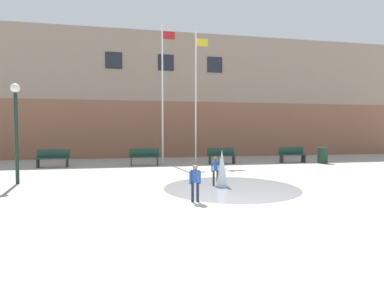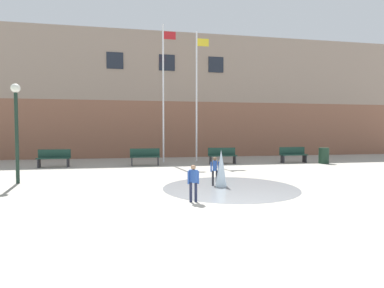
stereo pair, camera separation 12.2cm
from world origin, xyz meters
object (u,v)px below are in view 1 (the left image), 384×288
at_px(park_bench_center, 222,155).
at_px(park_bench_left_of_flagpoles, 53,158).
at_px(flagpole_left, 163,90).
at_px(flagpole_right, 196,93).
at_px(child_running, 216,169).
at_px(trash_can, 323,156).
at_px(child_with_pink_shirt, 195,180).
at_px(park_bench_far_right, 292,154).
at_px(park_bench_under_left_flagpole, 144,157).
at_px(lamp_post_left_lane, 16,118).

bearing_deg(park_bench_center, park_bench_left_of_flagpoles, 179.46).
bearing_deg(flagpole_left, park_bench_left_of_flagpoles, -165.81).
distance_m(flagpole_left, flagpole_right, 2.02).
xyz_separation_m(child_running, trash_can, (7.90, 5.57, -0.13)).
bearing_deg(child_with_pink_shirt, flagpole_left, -45.59).
height_order(park_bench_left_of_flagpoles, park_bench_far_right, same).
xyz_separation_m(park_bench_under_left_flagpole, flagpole_left, (1.16, 1.51, 3.83)).
xyz_separation_m(park_bench_under_left_flagpole, park_bench_far_right, (8.60, -0.20, 0.00)).
relative_size(park_bench_under_left_flagpole, flagpole_right, 0.20).
bearing_deg(park_bench_center, park_bench_far_right, -2.12).
xyz_separation_m(park_bench_under_left_flagpole, lamp_post_left_lane, (-4.61, -4.80, 1.86)).
bearing_deg(flagpole_right, child_running, -97.00).
bearing_deg(child_with_pink_shirt, park_bench_far_right, -86.63).
distance_m(flagpole_left, lamp_post_left_lane, 8.78).
distance_m(child_running, trash_can, 9.66).
height_order(park_bench_left_of_flagpoles, lamp_post_left_lane, lamp_post_left_lane).
relative_size(park_bench_left_of_flagpoles, lamp_post_left_lane, 0.45).
xyz_separation_m(flagpole_left, trash_can, (8.93, -2.45, -3.86)).
distance_m(park_bench_far_right, flagpole_left, 8.54).
height_order(park_bench_far_right, flagpole_right, flagpole_right).
xyz_separation_m(park_bench_left_of_flagpoles, park_bench_center, (8.98, -0.08, 0.00)).
distance_m(park_bench_left_of_flagpoles, park_bench_center, 8.98).
bearing_deg(park_bench_far_right, park_bench_left_of_flagpoles, 178.95).
bearing_deg(park_bench_center, flagpole_right, 126.57).
height_order(park_bench_far_right, child_running, child_running).
xyz_separation_m(child_running, child_with_pink_shirt, (-1.16, -2.17, 0.00)).
xyz_separation_m(child_with_pink_shirt, flagpole_left, (0.12, 10.19, 3.73)).
height_order(park_bench_center, flagpole_left, flagpole_left).
bearing_deg(park_bench_left_of_flagpoles, flagpole_left, 14.19).
relative_size(park_bench_center, lamp_post_left_lane, 0.45).
relative_size(park_bench_left_of_flagpoles, park_bench_center, 1.00).
bearing_deg(park_bench_under_left_flagpole, child_with_pink_shirt, -83.16).
relative_size(park_bench_left_of_flagpoles, trash_can, 1.78).
xyz_separation_m(flagpole_left, flagpole_right, (2.02, 0.00, -0.15)).
relative_size(flagpole_left, trash_can, 9.03).
relative_size(park_bench_left_of_flagpoles, child_running, 1.62).
distance_m(park_bench_center, child_running, 6.81).
height_order(park_bench_under_left_flagpole, park_bench_far_right, same).
distance_m(flagpole_right, lamp_post_left_lane, 10.19).
bearing_deg(park_bench_left_of_flagpoles, lamp_post_left_lane, -89.57).
height_order(park_bench_far_right, flagpole_left, flagpole_left).
relative_size(child_running, child_with_pink_shirt, 1.00).
relative_size(park_bench_center, park_bench_far_right, 1.00).
bearing_deg(lamp_post_left_lane, park_bench_far_right, 19.23).
bearing_deg(flagpole_right, park_bench_far_right, -17.53).
relative_size(lamp_post_left_lane, trash_can, 3.93).
distance_m(park_bench_left_of_flagpoles, child_running, 9.47).
bearing_deg(park_bench_under_left_flagpole, lamp_post_left_lane, -133.82).
distance_m(park_bench_left_of_flagpoles, child_with_pink_shirt, 10.41).
bearing_deg(flagpole_right, trash_can, -19.50).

